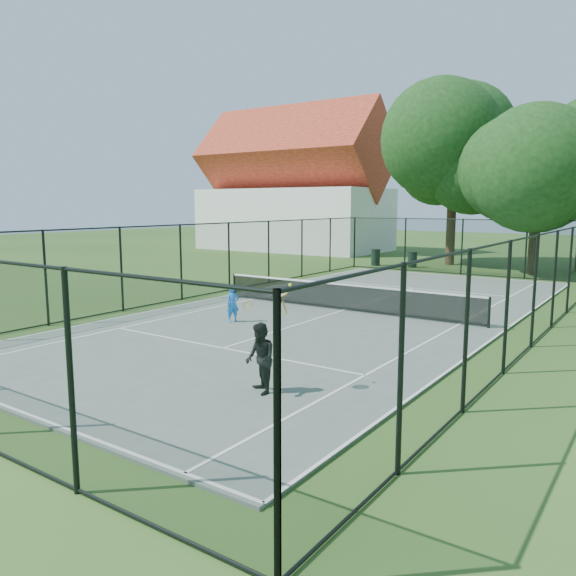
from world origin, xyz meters
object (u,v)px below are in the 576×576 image
Objects in this scene: player_blue at (233,304)px; player_black at (260,358)px; tennis_net at (344,296)px; trash_bin_left at (376,257)px; trash_bin_right at (412,259)px.

player_blue is 6.91m from player_black.
player_black is (2.92, -8.62, 0.19)m from tennis_net.
trash_bin_left is at bearing 101.99° from player_blue.
trash_bin_left is 1.07× the size of trash_bin_right.
player_black is at bearing -69.32° from trash_bin_left.
trash_bin_right is at bearing 103.38° from tennis_net.
player_black reaches higher than tennis_net.
trash_bin_left is 0.47× the size of player_black.
trash_bin_left reaches higher than tennis_net.
trash_bin_right is at bearing 105.39° from player_black.
trash_bin_left is (-5.80, 14.50, -0.07)m from tennis_net.
tennis_net is 4.18m from player_blue.
tennis_net is at bearing 62.38° from player_blue.
tennis_net is 8.73× the size of player_blue.
trash_bin_right is 18.62m from player_blue.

